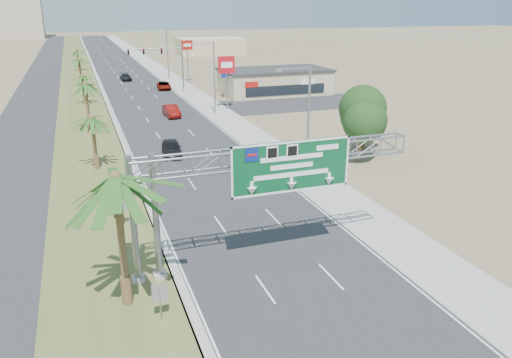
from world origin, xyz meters
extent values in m
cube|color=#28282B|center=(0.00, 110.00, 0.01)|extent=(12.00, 300.00, 0.02)
cube|color=#9E9B93|center=(8.50, 110.00, 0.05)|extent=(4.00, 300.00, 0.10)
cube|color=#495E29|center=(-10.00, 110.00, 0.06)|extent=(7.00, 300.00, 0.12)
cube|color=#28282B|center=(-17.00, 110.00, 0.01)|extent=(8.00, 300.00, 0.02)
cylinder|color=gray|center=(-7.20, 10.00, 3.70)|extent=(0.36, 0.36, 7.40)
cylinder|color=gray|center=(-8.40, 10.00, 3.70)|extent=(0.36, 0.36, 7.40)
cube|color=#9E9B93|center=(-7.20, 10.00, 0.20)|extent=(0.70, 0.70, 0.40)
cube|color=#9E9B93|center=(-8.40, 10.00, 0.20)|extent=(0.70, 0.70, 0.40)
cube|color=#074824|center=(0.50, 9.52, 6.00)|extent=(7.20, 0.12, 3.00)
cube|color=navy|center=(-1.90, 9.44, 6.95)|extent=(0.75, 0.03, 0.75)
cone|color=white|center=(0.50, 9.44, 4.85)|extent=(0.56, 0.56, 0.45)
cylinder|color=brown|center=(-9.20, 8.00, 3.50)|extent=(0.36, 0.36, 7.00)
cylinder|color=brown|center=(-9.20, 8.00, 0.84)|extent=(0.54, 0.54, 1.68)
cylinder|color=brown|center=(-9.50, 32.00, 2.50)|extent=(0.36, 0.36, 5.00)
cylinder|color=brown|center=(-9.50, 32.00, 0.60)|extent=(0.54, 0.54, 1.20)
cylinder|color=brown|center=(-9.50, 48.00, 2.90)|extent=(0.36, 0.36, 5.80)
cylinder|color=brown|center=(-9.50, 48.00, 0.70)|extent=(0.54, 0.54, 1.39)
cylinder|color=brown|center=(-9.50, 66.00, 2.25)|extent=(0.36, 0.36, 4.50)
cylinder|color=brown|center=(-9.50, 66.00, 0.54)|extent=(0.54, 0.54, 1.08)
cylinder|color=brown|center=(-9.50, 85.00, 2.60)|extent=(0.36, 0.36, 5.20)
cylinder|color=brown|center=(-9.50, 85.00, 0.62)|extent=(0.54, 0.54, 1.25)
cylinder|color=brown|center=(-9.50, 110.00, 2.40)|extent=(0.36, 0.36, 4.80)
cylinder|color=brown|center=(-9.50, 110.00, 0.58)|extent=(0.54, 0.54, 1.15)
cylinder|color=gray|center=(7.50, 22.00, 5.00)|extent=(0.20, 0.20, 10.00)
cylinder|color=gray|center=(6.10, 22.00, 9.85)|extent=(2.80, 0.12, 0.12)
cube|color=slate|center=(4.70, 22.00, 9.75)|extent=(0.50, 0.22, 0.18)
cylinder|color=#9E9B93|center=(7.50, 22.00, 0.25)|extent=(0.44, 0.44, 0.50)
cylinder|color=gray|center=(7.50, 52.00, 5.00)|extent=(0.20, 0.20, 10.00)
cylinder|color=gray|center=(6.10, 52.00, 9.85)|extent=(2.80, 0.12, 0.12)
cube|color=slate|center=(4.70, 52.00, 9.75)|extent=(0.50, 0.22, 0.18)
cylinder|color=#9E9B93|center=(7.50, 52.00, 0.25)|extent=(0.44, 0.44, 0.50)
cylinder|color=gray|center=(7.50, 88.00, 5.00)|extent=(0.20, 0.20, 10.00)
cylinder|color=gray|center=(6.10, 88.00, 9.85)|extent=(2.80, 0.12, 0.12)
cube|color=slate|center=(4.70, 88.00, 9.75)|extent=(0.50, 0.22, 0.18)
cylinder|color=#9E9B93|center=(7.50, 88.00, 0.25)|extent=(0.44, 0.44, 0.50)
cylinder|color=gray|center=(7.20, 72.00, 4.00)|extent=(0.28, 0.28, 8.00)
cylinder|color=gray|center=(2.20, 72.00, 7.70)|extent=(10.00, 0.18, 0.18)
cube|color=black|center=(3.70, 71.80, 7.30)|extent=(0.32, 0.18, 0.95)
cube|color=black|center=(0.70, 71.80, 7.30)|extent=(0.32, 0.18, 0.95)
cube|color=black|center=(-1.80, 71.80, 7.30)|extent=(0.32, 0.18, 0.95)
sphere|color=red|center=(3.70, 71.68, 7.60)|extent=(0.22, 0.22, 0.22)
imported|color=black|center=(7.20, 72.00, 7.00)|extent=(0.16, 0.16, 0.60)
cylinder|color=#9E9B93|center=(7.20, 72.00, 0.30)|extent=(0.56, 0.56, 0.60)
cube|color=tan|center=(22.00, 66.00, 2.00)|extent=(18.00, 10.00, 4.00)
cylinder|color=brown|center=(15.00, 26.00, 1.95)|extent=(0.44, 0.44, 3.90)
sphere|color=#193311|center=(15.00, 26.00, 4.55)|extent=(4.50, 4.50, 4.50)
cylinder|color=brown|center=(18.00, 30.00, 1.65)|extent=(0.44, 0.44, 3.30)
sphere|color=#193311|center=(18.00, 30.00, 3.85)|extent=(3.50, 3.50, 3.50)
cylinder|color=gray|center=(-7.80, 6.00, 0.90)|extent=(0.08, 0.08, 1.80)
cube|color=slate|center=(-7.80, 6.00, 1.60)|extent=(0.75, 0.06, 0.95)
cylinder|color=gray|center=(-8.50, 18.00, 0.90)|extent=(0.08, 0.08, 1.80)
cube|color=slate|center=(-8.50, 18.00, 1.60)|extent=(0.75, 0.06, 0.95)
cube|color=tan|center=(30.00, 140.00, 2.50)|extent=(20.00, 12.00, 5.00)
imported|color=black|center=(-2.00, 34.20, 0.81)|extent=(2.38, 4.90, 1.61)
imported|color=#670C09|center=(1.50, 53.06, 0.80)|extent=(1.91, 4.95, 1.61)
imported|color=gray|center=(4.58, 77.03, 0.69)|extent=(2.73, 5.16, 1.38)
imported|color=black|center=(-0.82, 90.96, 0.67)|extent=(2.15, 4.74, 1.35)
cylinder|color=gray|center=(10.18, 55.17, 3.96)|extent=(0.20, 0.20, 7.93)
cube|color=#B70E18|center=(10.18, 55.17, 6.53)|extent=(2.41, 0.37, 2.40)
cube|color=white|center=(10.18, 54.99, 6.53)|extent=(1.68, 0.09, 0.84)
cylinder|color=gray|center=(12.96, 64.10, 3.33)|extent=(0.20, 0.20, 6.65)
cube|color=#102395|center=(12.96, 64.10, 4.95)|extent=(2.02, 0.59, 3.00)
cube|color=white|center=(12.96, 63.92, 4.95)|extent=(1.39, 0.25, 1.05)
cylinder|color=gray|center=(10.64, 83.73, 4.19)|extent=(0.20, 0.20, 8.39)
cube|color=#AB160D|center=(10.64, 83.73, 7.29)|extent=(2.21, 0.78, 1.80)
cube|color=white|center=(10.64, 83.55, 7.29)|extent=(1.51, 0.38, 0.63)
camera|label=1|loc=(-10.43, -15.09, 14.63)|focal=35.00mm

